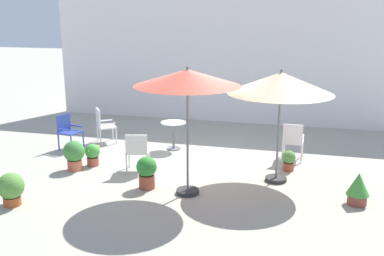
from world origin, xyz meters
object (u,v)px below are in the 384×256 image
(patio_chair_0, at_px, (293,139))
(potted_plant_5, at_px, (11,188))
(patio_umbrella_0, at_px, (187,79))
(potted_plant_1, at_px, (93,154))
(patio_chair_1, at_px, (68,129))
(patio_chair_2, at_px, (103,124))
(potted_plant_2, at_px, (147,171))
(cafe_table_0, at_px, (173,131))
(patio_chair_3, at_px, (137,149))
(potted_plant_0, at_px, (289,160))
(potted_plant_4, at_px, (74,154))
(patio_umbrella_1, at_px, (281,84))
(potted_plant_3, at_px, (358,188))

(patio_chair_0, distance_m, potted_plant_5, 6.16)
(patio_umbrella_0, height_order, potted_plant_1, patio_umbrella_0)
(patio_chair_1, xyz_separation_m, patio_chair_2, (0.60, 0.76, 0.00))
(potted_plant_2, bearing_deg, potted_plant_5, -146.27)
(cafe_table_0, relative_size, potted_plant_2, 1.09)
(patio_chair_3, distance_m, potted_plant_5, 2.72)
(cafe_table_0, bearing_deg, patio_chair_2, 177.09)
(patio_chair_2, relative_size, potted_plant_0, 2.04)
(potted_plant_4, bearing_deg, patio_umbrella_0, -13.39)
(patio_chair_0, bearing_deg, potted_plant_1, -160.67)
(patio_chair_0, distance_m, patio_chair_3, 3.63)
(cafe_table_0, relative_size, patio_chair_0, 0.79)
(potted_plant_0, bearing_deg, potted_plant_4, -165.79)
(patio_chair_1, height_order, potted_plant_4, patio_chair_1)
(patio_umbrella_1, distance_m, potted_plant_4, 4.68)
(patio_umbrella_1, bearing_deg, potted_plant_2, -156.86)
(patio_chair_0, distance_m, potted_plant_2, 3.68)
(potted_plant_5, bearing_deg, cafe_table_0, 65.66)
(patio_umbrella_1, height_order, potted_plant_5, patio_umbrella_1)
(patio_chair_0, height_order, potted_plant_1, patio_chair_0)
(patio_chair_2, distance_m, potted_plant_1, 1.88)
(potted_plant_4, bearing_deg, patio_umbrella_1, 5.85)
(patio_umbrella_0, bearing_deg, potted_plant_4, 166.61)
(patio_umbrella_1, bearing_deg, potted_plant_3, -28.41)
(potted_plant_0, bearing_deg, potted_plant_2, -146.54)
(cafe_table_0, xyz_separation_m, patio_chair_1, (-2.59, -0.66, 0.03))
(patio_chair_3, height_order, potted_plant_1, patio_chair_3)
(patio_chair_2, height_order, patio_chair_3, patio_chair_2)
(patio_chair_2, xyz_separation_m, potted_plant_4, (0.32, -2.14, -0.15))
(potted_plant_3, xyz_separation_m, potted_plant_5, (-6.03, -1.61, 0.01))
(potted_plant_3, bearing_deg, patio_chair_0, 118.90)
(potted_plant_0, xyz_separation_m, potted_plant_4, (-4.57, -1.16, 0.13))
(potted_plant_4, bearing_deg, potted_plant_0, 14.21)
(patio_umbrella_1, xyz_separation_m, potted_plant_3, (1.51, -0.82, -1.70))
(potted_plant_4, xyz_separation_m, potted_plant_5, (-0.16, -1.98, -0.04))
(potted_plant_0, height_order, potted_plant_3, potted_plant_3)
(patio_umbrella_1, relative_size, patio_chair_3, 2.66)
(patio_umbrella_0, xyz_separation_m, potted_plant_5, (-2.93, -1.33, -1.88))
(patio_chair_0, bearing_deg, potted_plant_2, -137.28)
(patio_chair_3, relative_size, potted_plant_2, 1.33)
(patio_chair_0, relative_size, potted_plant_1, 1.77)
(patio_chair_0, xyz_separation_m, potted_plant_4, (-4.62, -1.90, -0.15))
(patio_chair_3, bearing_deg, potted_plant_3, -7.71)
(potted_plant_0, relative_size, potted_plant_5, 0.75)
(patio_chair_3, bearing_deg, patio_umbrella_0, -33.04)
(patio_umbrella_1, height_order, potted_plant_3, patio_umbrella_1)
(cafe_table_0, bearing_deg, patio_umbrella_1, -30.58)
(patio_umbrella_0, bearing_deg, patio_chair_2, 137.81)
(potted_plant_0, distance_m, potted_plant_1, 4.39)
(potted_plant_3, bearing_deg, patio_chair_3, 172.29)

